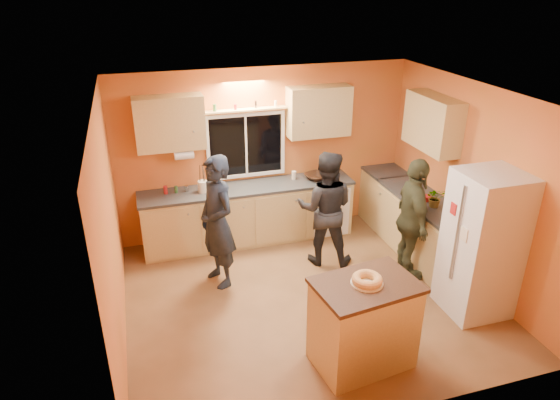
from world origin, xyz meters
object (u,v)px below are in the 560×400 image
object	(u,v)px
refrigerator	(482,245)
island	(363,323)
person_center	(325,208)
person_right	(413,220)
person_left	(217,222)

from	to	relation	value
refrigerator	island	world-z (taller)	refrigerator
person_center	island	bearing A→B (deg)	103.96
person_right	person_center	bearing A→B (deg)	68.39
refrigerator	person_left	size ratio (longest dim) A/B	1.01
refrigerator	person_right	distance (m)	0.99
island	person_right	bearing A→B (deg)	38.17
person_right	refrigerator	bearing A→B (deg)	-143.07
refrigerator	person_center	bearing A→B (deg)	130.54
island	person_right	size ratio (longest dim) A/B	0.66
person_left	person_center	distance (m)	1.54
refrigerator	person_left	world-z (taller)	refrigerator
refrigerator	person_right	world-z (taller)	refrigerator
person_left	person_center	xyz separation A→B (m)	(1.53, 0.11, -0.06)
island	person_right	xyz separation A→B (m)	(1.33, 1.37, 0.34)
person_left	person_right	bearing A→B (deg)	58.63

